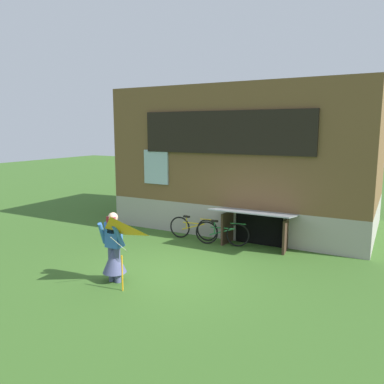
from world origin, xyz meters
The scene contains 6 objects.
ground_plane centered at (0.00, 0.00, 0.00)m, with size 60.00×60.00×0.00m, color #386023.
log_house centered at (0.00, 5.48, 2.31)m, with size 8.15×6.08×4.62m.
person centered at (-0.75, -1.15, 0.65)m, with size 0.61×0.52×1.55m.
kite centered at (-0.37, -1.66, 1.23)m, with size 0.85×0.86×1.50m.
bicycle_green centered at (0.23, 2.42, 0.35)m, with size 1.55×0.36×0.72m.
bicycle_yellow centered at (-0.79, 2.56, 0.35)m, with size 1.55×0.20×0.71m.
Camera 1 is at (4.53, -7.38, 3.30)m, focal length 35.98 mm.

